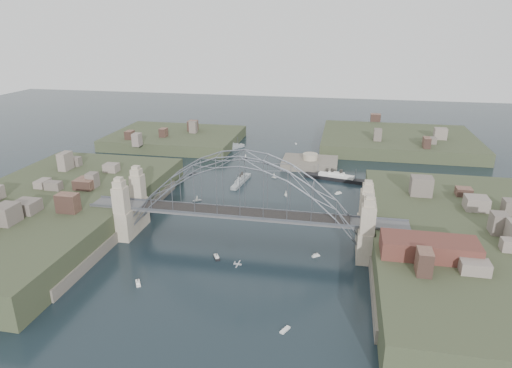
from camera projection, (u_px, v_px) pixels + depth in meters
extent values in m
plane|color=black|center=(243.00, 242.00, 119.50)|extent=(500.00, 500.00, 0.00)
cube|color=#515154|center=(243.00, 214.00, 116.78)|extent=(84.00, 6.00, 0.70)
cube|color=slate|center=(240.00, 217.00, 113.83)|extent=(84.00, 0.25, 0.50)
cube|color=slate|center=(245.00, 208.00, 119.36)|extent=(84.00, 0.25, 0.50)
cube|color=black|center=(243.00, 212.00, 116.59)|extent=(55.20, 5.20, 0.35)
cube|color=gray|center=(122.00, 209.00, 117.65)|extent=(3.40, 3.40, 17.70)
cube|color=gray|center=(138.00, 196.00, 126.88)|extent=(3.40, 3.40, 17.70)
cube|color=gray|center=(367.00, 230.00, 106.11)|extent=(3.40, 3.40, 17.70)
cube|color=gray|center=(366.00, 213.00, 115.33)|extent=(3.40, 3.40, 17.70)
cube|color=gray|center=(132.00, 218.00, 123.91)|extent=(4.08, 13.80, 8.00)
cube|color=gray|center=(365.00, 239.00, 112.37)|extent=(4.08, 13.80, 8.00)
cube|color=#333B24|center=(48.00, 217.00, 129.45)|extent=(50.00, 90.00, 12.00)
cube|color=#5E574C|center=(120.00, 227.00, 125.67)|extent=(6.00, 70.00, 4.00)
cube|color=#333B24|center=(476.00, 256.00, 108.19)|extent=(50.00, 90.00, 12.00)
cube|color=#5E574C|center=(380.00, 251.00, 112.66)|extent=(6.00, 70.00, 4.00)
cube|color=#333B24|center=(176.00, 142.00, 217.04)|extent=(60.00, 45.00, 9.00)
cube|color=#333B24|center=(397.00, 145.00, 211.55)|extent=(70.00, 55.00, 9.50)
cube|color=#5E574C|center=(310.00, 168.00, 182.04)|extent=(22.00, 16.00, 7.00)
cylinder|color=gray|center=(310.00, 157.00, 180.44)|extent=(6.00, 6.00, 2.40)
cube|color=#592D26|center=(429.00, 248.00, 95.13)|extent=(20.00, 8.00, 4.00)
cube|color=#515154|center=(407.00, 322.00, 86.29)|extent=(4.00, 22.00, 1.40)
cube|color=#969D9F|center=(241.00, 182.00, 163.23)|extent=(4.05, 16.85, 1.48)
cube|color=#969D9F|center=(241.00, 179.00, 162.85)|extent=(2.67, 9.31, 1.11)
cube|color=#969D9F|center=(241.00, 177.00, 162.57)|extent=(1.68, 4.28, 0.74)
cylinder|color=black|center=(240.00, 176.00, 161.30)|extent=(0.80, 0.80, 1.48)
cylinder|color=black|center=(242.00, 174.00, 163.40)|extent=(0.80, 0.80, 1.48)
cylinder|color=slate|center=(236.00, 180.00, 157.92)|extent=(0.15, 0.15, 3.71)
cylinder|color=slate|center=(246.00, 171.00, 166.90)|extent=(0.15, 0.15, 3.71)
cube|color=#969D9F|center=(230.00, 149.00, 205.74)|extent=(10.74, 15.21, 1.65)
cube|color=#969D9F|center=(230.00, 146.00, 205.32)|extent=(6.29, 8.61, 1.24)
cube|color=#969D9F|center=(230.00, 144.00, 205.00)|extent=(3.26, 4.17, 0.83)
cylinder|color=black|center=(228.00, 143.00, 203.97)|extent=(0.82, 0.82, 1.65)
cylinder|color=black|center=(232.00, 142.00, 205.55)|extent=(0.82, 0.82, 1.65)
cylinder|color=slate|center=(222.00, 145.00, 201.44)|extent=(0.17, 0.17, 4.14)
cylinder|color=slate|center=(238.00, 141.00, 208.22)|extent=(0.17, 0.17, 4.14)
cube|color=black|center=(336.00, 179.00, 165.80)|extent=(23.89, 8.64, 1.73)
cube|color=white|center=(336.00, 176.00, 165.36)|extent=(13.29, 5.38, 1.30)
cube|color=white|center=(336.00, 173.00, 165.03)|extent=(6.20, 3.11, 0.86)
cylinder|color=black|center=(332.00, 171.00, 165.43)|extent=(1.17, 1.17, 1.73)
cylinder|color=black|center=(341.00, 172.00, 164.13)|extent=(1.17, 1.17, 1.73)
cylinder|color=slate|center=(318.00, 170.00, 167.64)|extent=(0.17, 0.17, 4.32)
cylinder|color=slate|center=(356.00, 175.00, 162.06)|extent=(0.17, 0.17, 4.32)
cube|color=#B6B7BD|center=(238.00, 264.00, 94.21)|extent=(1.55, 0.35, 0.27)
cube|color=#B6B7BD|center=(238.00, 264.00, 94.20)|extent=(0.41, 3.09, 0.06)
cube|color=#B6B7BD|center=(234.00, 263.00, 94.34)|extent=(0.20, 0.97, 0.34)
cube|color=white|center=(197.00, 201.00, 146.41)|extent=(2.64, 2.47, 0.45)
cylinder|color=slate|center=(197.00, 198.00, 146.06)|extent=(0.08, 0.08, 2.20)
cone|color=silver|center=(197.00, 198.00, 146.06)|extent=(1.59, 1.57, 1.92)
cube|color=white|center=(286.00, 196.00, 150.81)|extent=(1.00, 1.70, 0.45)
cylinder|color=slate|center=(286.00, 193.00, 150.45)|extent=(0.08, 0.08, 2.20)
cone|color=silver|center=(286.00, 193.00, 150.45)|extent=(1.33, 1.49, 1.92)
cube|color=white|center=(216.00, 258.00, 111.00)|extent=(2.61, 3.41, 0.45)
cube|color=white|center=(216.00, 256.00, 110.87)|extent=(1.80, 2.18, 0.40)
cylinder|color=black|center=(216.00, 255.00, 110.71)|extent=(0.16, 0.16, 0.70)
cube|color=white|center=(338.00, 193.00, 152.71)|extent=(2.36, 2.34, 0.45)
cube|color=white|center=(338.00, 192.00, 152.57)|extent=(1.56, 1.55, 0.40)
cylinder|color=black|center=(338.00, 191.00, 152.42)|extent=(0.16, 0.16, 0.70)
cube|color=white|center=(193.00, 174.00, 172.47)|extent=(2.93, 3.01, 0.45)
cube|color=white|center=(274.00, 178.00, 168.23)|extent=(1.90, 1.29, 0.45)
cylinder|color=slate|center=(274.00, 175.00, 167.88)|extent=(0.08, 0.08, 2.20)
cone|color=silver|center=(274.00, 175.00, 167.88)|extent=(1.54, 1.42, 1.92)
cube|color=white|center=(285.00, 330.00, 84.85)|extent=(1.86, 2.53, 0.45)
cube|color=white|center=(245.00, 158.00, 192.33)|extent=(2.20, 1.59, 0.45)
cylinder|color=slate|center=(245.00, 156.00, 191.97)|extent=(0.08, 0.08, 2.20)
cone|color=silver|center=(245.00, 156.00, 191.97)|extent=(1.56, 1.46, 1.92)
cube|color=white|center=(373.00, 223.00, 129.95)|extent=(2.35, 2.50, 0.45)
cylinder|color=slate|center=(373.00, 220.00, 129.59)|extent=(0.08, 0.08, 2.20)
cone|color=silver|center=(373.00, 220.00, 129.59)|extent=(1.57, 1.59, 1.92)
cube|color=white|center=(138.00, 283.00, 100.05)|extent=(2.21, 2.87, 0.45)
cube|color=white|center=(138.00, 282.00, 99.91)|extent=(1.52, 1.84, 0.40)
cylinder|color=black|center=(138.00, 280.00, 99.76)|extent=(0.16, 0.16, 0.70)
cube|color=white|center=(296.00, 144.00, 215.52)|extent=(1.07, 1.94, 0.45)
cube|color=white|center=(129.00, 194.00, 152.24)|extent=(2.74, 2.02, 0.45)
cylinder|color=slate|center=(129.00, 191.00, 151.88)|extent=(0.08, 0.08, 2.20)
cone|color=silver|center=(129.00, 191.00, 151.88)|extent=(1.57, 1.47, 1.92)
cube|color=white|center=(316.00, 256.00, 111.74)|extent=(2.04, 1.73, 0.45)
cube|color=white|center=(316.00, 255.00, 111.61)|extent=(1.32, 1.18, 0.40)
cylinder|color=black|center=(316.00, 253.00, 111.45)|extent=(0.16, 0.16, 0.70)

